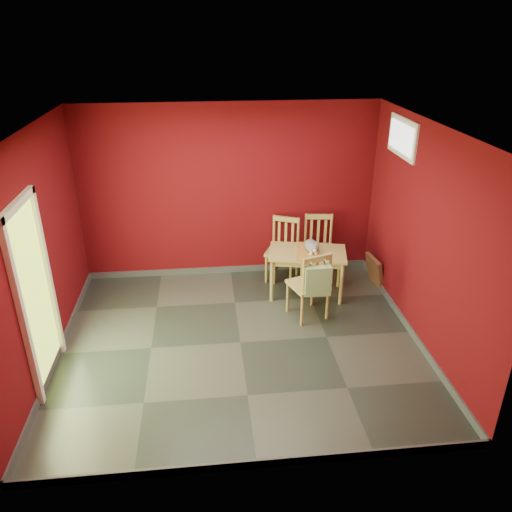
{
  "coord_description": "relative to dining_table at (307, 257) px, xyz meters",
  "views": [
    {
      "loc": [
        -0.37,
        -5.28,
        3.73
      ],
      "look_at": [
        0.25,
        0.45,
        1.0
      ],
      "focal_mm": 35.0,
      "sensor_mm": 36.0,
      "label": 1
    }
  ],
  "objects": [
    {
      "name": "cat",
      "position": [
        0.06,
        0.04,
        0.19
      ],
      "size": [
        0.29,
        0.45,
        0.21
      ],
      "primitive_type": null,
      "rotation": [
        0.0,
        0.0,
        0.2
      ],
      "color": "slate",
      "rests_on": "table_runner"
    },
    {
      "name": "doorway",
      "position": [
        -3.31,
        -1.56,
        0.52
      ],
      "size": [
        0.06,
        1.01,
        2.13
      ],
      "color": "#B7D838",
      "rests_on": "ground"
    },
    {
      "name": "window",
      "position": [
        1.15,
        -0.16,
        1.74
      ],
      "size": [
        0.05,
        0.9,
        0.5
      ],
      "color": "white",
      "rests_on": "room_shell"
    },
    {
      "name": "chair_near",
      "position": [
        -0.09,
        -0.65,
        -0.1
      ],
      "size": [
        0.59,
        0.59,
        1.0
      ],
      "color": "tan",
      "rests_on": "ground"
    },
    {
      "name": "tote_bag",
      "position": [
        -0.04,
        -0.87,
        0.07
      ],
      "size": [
        0.34,
        0.2,
        0.48
      ],
      "color": "#7EA66A",
      "rests_on": "chair_near"
    },
    {
      "name": "table_runner",
      "position": [
        -0.0,
        -0.11,
        0.04
      ],
      "size": [
        0.45,
        0.72,
        0.34
      ],
      "color": "#B0772D",
      "rests_on": "dining_table"
    },
    {
      "name": "room_shell",
      "position": [
        -1.08,
        -1.16,
        -0.56
      ],
      "size": [
        4.5,
        4.5,
        4.5
      ],
      "color": "#57080E",
      "rests_on": "ground"
    },
    {
      "name": "dining_table",
      "position": [
        0.0,
        0.0,
        0.0
      ],
      "size": [
        1.22,
        0.86,
        0.69
      ],
      "color": "tan",
      "rests_on": "ground"
    },
    {
      "name": "chair_far_right",
      "position": [
        0.29,
        0.54,
        -0.09
      ],
      "size": [
        0.52,
        0.52,
        1.0
      ],
      "color": "tan",
      "rests_on": "ground"
    },
    {
      "name": "outlet_plate",
      "position": [
        0.52,
        0.82,
        -0.31
      ],
      "size": [
        0.08,
        0.02,
        0.12
      ],
      "primitive_type": "cube",
      "color": "silver",
      "rests_on": "room_shell"
    },
    {
      "name": "chair_far_left",
      "position": [
        -0.27,
        0.55,
        -0.1
      ],
      "size": [
        0.61,
        0.61,
        0.98
      ],
      "color": "tan",
      "rests_on": "ground"
    },
    {
      "name": "picture_frame",
      "position": [
        1.11,
        0.17,
        -0.38
      ],
      "size": [
        0.21,
        0.47,
        0.46
      ],
      "color": "brown",
      "rests_on": "ground"
    },
    {
      "name": "ground",
      "position": [
        -1.08,
        -1.16,
        -0.61
      ],
      "size": [
        4.5,
        4.5,
        0.0
      ],
      "primitive_type": "plane",
      "color": "#2D342D",
      "rests_on": "ground"
    }
  ]
}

